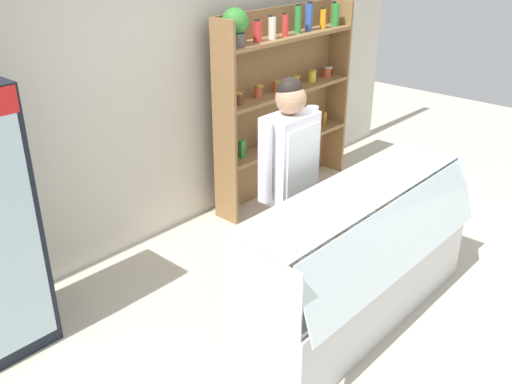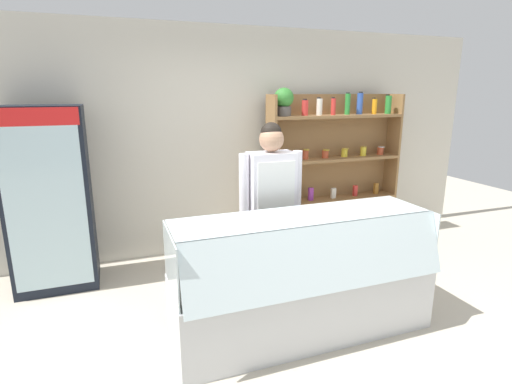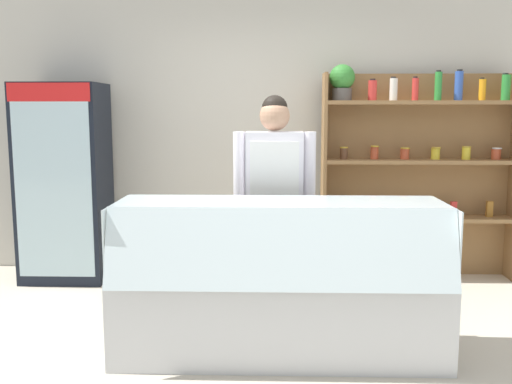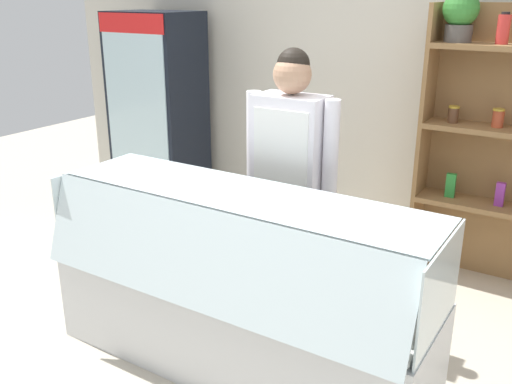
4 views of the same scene
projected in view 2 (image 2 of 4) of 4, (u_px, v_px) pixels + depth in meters
The scene contains 6 objects.
ground_plane at pixel (311, 324), 3.45m from camera, with size 12.00×12.00×0.00m, color beige.
back_wall at pixel (238, 141), 4.96m from camera, with size 6.80×0.10×2.70m, color beige.
drinks_fridge at pixel (50, 200), 3.94m from camera, with size 0.76×0.56×1.83m.
shelving_unit at pixel (329, 158), 5.13m from camera, with size 1.80×0.29×2.00m.
deli_display_case at pixel (302, 297), 3.27m from camera, with size 2.11×0.73×1.01m.
shop_clerk at pixel (271, 198), 3.64m from camera, with size 0.61×0.25×1.69m.
Camera 2 is at (-1.51, -2.71, 1.95)m, focal length 28.00 mm.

